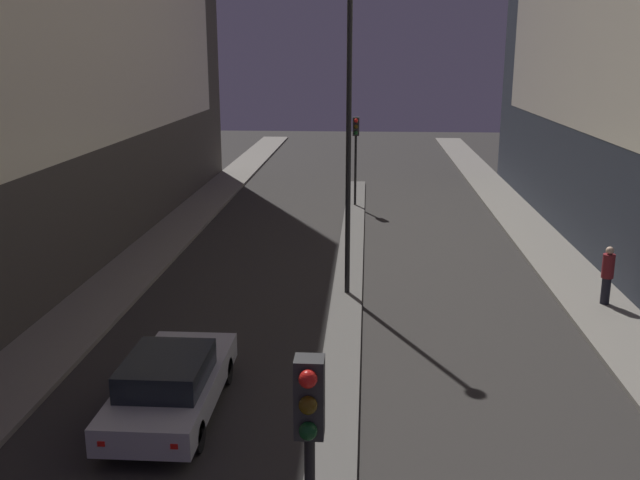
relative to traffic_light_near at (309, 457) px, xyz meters
name	(u,v)px	position (x,y,z in m)	size (l,w,h in m)	color
median_strip	(349,277)	(0.00, 16.62, -3.28)	(0.97, 36.67, 0.13)	#56544F
traffic_light_near	(309,457)	(0.00, 0.00, 0.00)	(0.32, 0.42, 4.37)	black
traffic_light_mid	(356,141)	(0.00, 28.27, 0.00)	(0.32, 0.42, 4.37)	black
street_lamp	(349,98)	(0.00, 14.81, 2.91)	(0.46, 0.46, 9.77)	black
car_left_lane	(171,383)	(-3.54, 6.83, -2.60)	(1.95, 4.81, 1.46)	#B2B2B7
pedestrian_on_right_sidewalk	(607,274)	(7.90, 14.27, -2.25)	(0.36, 0.36, 1.80)	black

